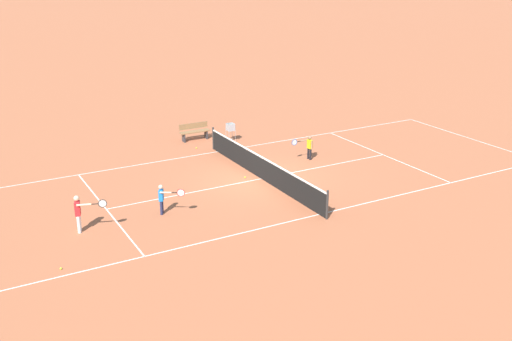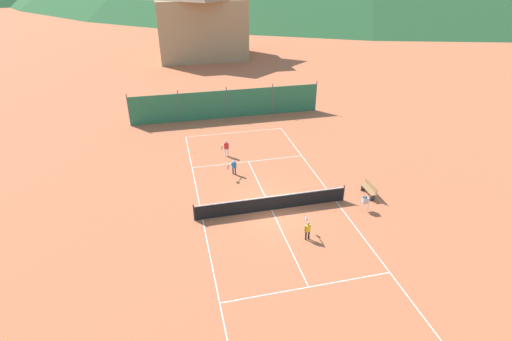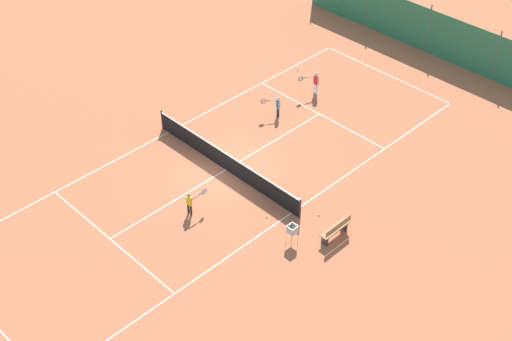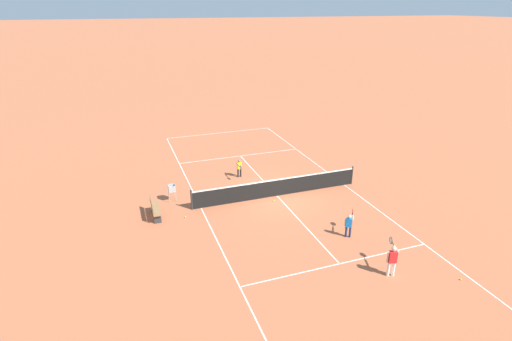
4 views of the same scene
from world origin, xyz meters
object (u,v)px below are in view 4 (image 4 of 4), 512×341
at_px(tennis_ball_service_box, 207,198).
at_px(tennis_ball_alley_left, 274,201).
at_px(tennis_net, 277,187).
at_px(courtside_bench, 155,209).
at_px(player_far_baseline, 349,223).
at_px(ball_hopper, 172,189).
at_px(player_near_baseline, 239,167).
at_px(player_near_service, 392,258).
at_px(tennis_ball_by_net_left, 461,279).
at_px(tennis_ball_by_net_right, 333,183).
at_px(tennis_ball_near_corner, 185,217).

xyz_separation_m(tennis_ball_service_box, tennis_ball_alley_left, (-3.16, 1.50, 0.00)).
xyz_separation_m(tennis_net, courtside_bench, (6.34, 0.18, -0.05)).
relative_size(player_far_baseline, ball_hopper, 1.23).
height_order(player_near_baseline, tennis_ball_service_box, player_near_baseline).
relative_size(player_far_baseline, player_near_service, 0.86).
height_order(player_near_baseline, player_near_service, player_near_service).
distance_m(tennis_net, player_near_service, 7.77).
distance_m(ball_hopper, courtside_bench, 1.81).
bearing_deg(player_near_service, tennis_net, -79.45).
xyz_separation_m(tennis_ball_by_net_left, tennis_ball_service_box, (7.25, -9.73, 0.00)).
bearing_deg(tennis_ball_by_net_right, tennis_ball_service_box, -4.24).
xyz_separation_m(tennis_ball_service_box, courtside_bench, (2.79, 1.13, 0.42)).
height_order(tennis_ball_by_net_right, courtside_bench, courtside_bench).
bearing_deg(tennis_net, tennis_ball_by_net_left, 112.78).
relative_size(player_near_baseline, tennis_ball_service_box, 16.49).
xyz_separation_m(player_near_service, courtside_bench, (7.77, -7.46, -0.29)).
distance_m(player_far_baseline, courtside_bench, 8.99).
bearing_deg(player_near_service, tennis_ball_service_box, -59.88).
bearing_deg(tennis_ball_by_net_right, player_near_baseline, -28.83).
relative_size(tennis_ball_by_net_left, tennis_ball_by_net_right, 1.00).
bearing_deg(tennis_ball_service_box, tennis_ball_by_net_right, 175.76).
bearing_deg(tennis_ball_alley_left, courtside_bench, -3.56).
bearing_deg(tennis_ball_near_corner, ball_hopper, -81.96).
distance_m(player_near_baseline, tennis_ball_by_net_left, 12.77).
distance_m(tennis_ball_by_net_right, tennis_ball_service_box, 7.20).
bearing_deg(player_near_baseline, courtside_bench, 31.57).
bearing_deg(tennis_ball_alley_left, tennis_ball_by_net_left, 116.37).
bearing_deg(courtside_bench, tennis_ball_by_net_left, 139.38).
distance_m(tennis_net, tennis_ball_by_net_left, 9.53).
relative_size(tennis_net, ball_hopper, 10.31).
relative_size(tennis_net, tennis_ball_by_net_left, 139.09).
height_order(player_far_baseline, ball_hopper, player_far_baseline).
height_order(tennis_ball_service_box, tennis_ball_near_corner, same).
distance_m(player_near_service, tennis_ball_by_net_right, 8.38).
relative_size(tennis_ball_by_net_left, ball_hopper, 0.07).
distance_m(tennis_ball_by_net_left, tennis_ball_by_net_right, 9.20).
relative_size(tennis_ball_by_net_left, courtside_bench, 0.04).
bearing_deg(tennis_ball_service_box, player_far_baseline, 130.96).
height_order(player_far_baseline, player_near_service, player_near_service).
bearing_deg(ball_hopper, player_near_service, 126.97).
distance_m(player_far_baseline, ball_hopper, 9.01).
height_order(player_far_baseline, player_near_baseline, player_far_baseline).
bearing_deg(tennis_ball_by_net_left, ball_hopper, -48.26).
height_order(tennis_ball_by_net_left, courtside_bench, courtside_bench).
distance_m(tennis_ball_service_box, tennis_ball_near_corner, 2.19).
xyz_separation_m(ball_hopper, courtside_bench, (1.05, 1.46, -0.21)).
distance_m(tennis_net, tennis_ball_alley_left, 0.82).
distance_m(player_far_baseline, tennis_ball_by_net_left, 4.68).
relative_size(player_far_baseline, tennis_ball_alley_left, 16.57).
bearing_deg(tennis_ball_by_net_right, tennis_ball_alley_left, 13.50).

